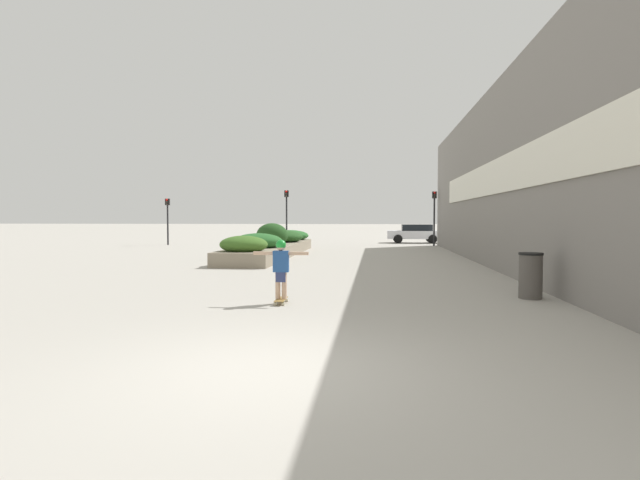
{
  "coord_description": "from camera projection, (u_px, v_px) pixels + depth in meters",
  "views": [
    {
      "loc": [
        1.3,
        -5.88,
        1.83
      ],
      "look_at": [
        -0.38,
        9.27,
        1.16
      ],
      "focal_mm": 28.0,
      "sensor_mm": 36.0,
      "label": 1
    }
  ],
  "objects": [
    {
      "name": "traffic_light_far_left",
      "position": [
        167.0,
        213.0,
        34.08
      ],
      "size": [
        0.28,
        0.3,
        3.17
      ],
      "color": "black",
      "rests_on": "ground_plane"
    },
    {
      "name": "planter_box",
      "position": [
        274.0,
        244.0,
        24.76
      ],
      "size": [
        2.34,
        12.85,
        1.59
      ],
      "color": "gray",
      "rests_on": "ground_plane"
    },
    {
      "name": "car_leftmost",
      "position": [
        523.0,
        232.0,
        36.78
      ],
      "size": [
        4.21,
        2.07,
        1.49
      ],
      "rotation": [
        0.0,
        0.0,
        -1.57
      ],
      "color": "slate",
      "rests_on": "ground_plane"
    },
    {
      "name": "building_wall_right",
      "position": [
        499.0,
        177.0,
        18.06
      ],
      "size": [
        0.67,
        31.04,
        6.62
      ],
      "color": "gray",
      "rests_on": "ground_plane"
    },
    {
      "name": "skateboard",
      "position": [
        281.0,
        300.0,
        10.69
      ],
      "size": [
        0.24,
        0.7,
        0.1
      ],
      "rotation": [
        0.0,
        0.0,
        0.02
      ],
      "color": "olive",
      "rests_on": "ground_plane"
    },
    {
      "name": "skateboarder",
      "position": [
        281.0,
        263.0,
        10.66
      ],
      "size": [
        1.19,
        0.22,
        1.27
      ],
      "rotation": [
        0.0,
        0.0,
        0.02
      ],
      "color": "tan",
      "rests_on": "skateboard"
    },
    {
      "name": "trash_bin",
      "position": [
        531.0,
        276.0,
        11.34
      ],
      "size": [
        0.54,
        0.54,
        1.05
      ],
      "color": "#514C47",
      "rests_on": "ground_plane"
    },
    {
      "name": "car_center_left",
      "position": [
        415.0,
        233.0,
        36.88
      ],
      "size": [
        3.98,
        1.89,
        1.37
      ],
      "rotation": [
        0.0,
        0.0,
        1.57
      ],
      "color": "silver",
      "rests_on": "ground_plane"
    },
    {
      "name": "traffic_light_right",
      "position": [
        434.0,
        209.0,
        32.66
      ],
      "size": [
        0.28,
        0.3,
        3.58
      ],
      "color": "black",
      "rests_on": "ground_plane"
    },
    {
      "name": "traffic_light_left",
      "position": [
        287.0,
        208.0,
        34.09
      ],
      "size": [
        0.28,
        0.3,
        3.73
      ],
      "color": "black",
      "rests_on": "ground_plane"
    },
    {
      "name": "ground_plane",
      "position": [
        267.0,
        369.0,
        6.06
      ],
      "size": [
        300.0,
        300.0,
        0.0
      ],
      "primitive_type": "plane",
      "color": "#ADA89E"
    }
  ]
}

